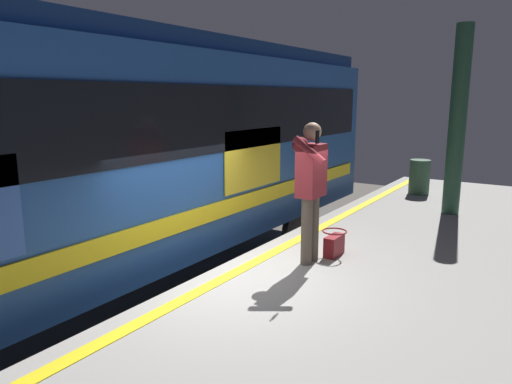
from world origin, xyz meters
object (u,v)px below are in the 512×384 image
at_px(station_column, 458,122).
at_px(handbag, 334,244).
at_px(train_carriage, 64,151).
at_px(trash_bin, 419,177).
at_px(passenger, 311,181).

bearing_deg(station_column, handbag, -13.66).
relative_size(train_carriage, handbag, 35.61).
height_order(station_column, trash_bin, station_column).
bearing_deg(station_column, trash_bin, -147.10).
xyz_separation_m(station_column, trash_bin, (-1.43, -0.93, -1.26)).
bearing_deg(station_column, train_carriage, -37.36).
bearing_deg(trash_bin, passenger, -0.38).
distance_m(train_carriage, passenger, 3.21).
relative_size(passenger, handbag, 4.85).
relative_size(handbag, station_column, 0.11).
bearing_deg(trash_bin, station_column, 32.90).
height_order(train_carriage, trash_bin, train_carriage).
bearing_deg(passenger, handbag, 157.47).
distance_m(station_column, trash_bin, 2.12).
bearing_deg(train_carriage, station_column, 142.64).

